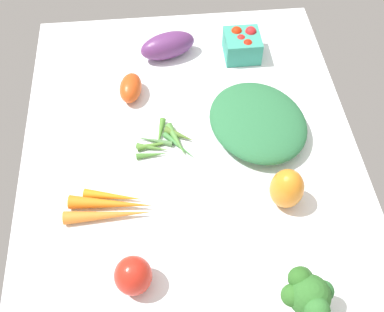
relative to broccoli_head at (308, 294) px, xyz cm
name	(u,v)px	position (x,y,z in cm)	size (l,w,h in cm)	color
tablecloth	(192,164)	(34.70, 16.41, -8.07)	(104.00, 76.00, 2.00)	white
broccoli_head	(308,294)	(0.00, 0.00, 0.00)	(10.00, 9.55, 10.65)	#A5C084
berry_basket	(242,44)	(68.41, -0.09, -3.54)	(9.14, 9.14, 7.54)	teal
bell_pepper_orange	(287,189)	(22.54, -1.64, -2.15)	(6.93, 6.93, 9.83)	orange
bell_pepper_red	(133,276)	(7.47, 29.76, -3.06)	(6.96, 6.96, 8.02)	red
carrot_bunch	(111,207)	(23.85, 34.25, -5.71)	(8.47, 18.45, 2.92)	orange
roma_tomato	(131,88)	(56.26, 29.35, -4.41)	(8.86, 5.32, 5.32)	#D34918
okra_pile	(167,142)	(40.19, 21.53, -6.26)	(12.54, 14.05, 1.98)	#488433
leafy_greens_clump	(258,121)	(42.18, 0.52, -3.91)	(24.85, 21.52, 6.33)	#2B6E41
eggplant	(168,46)	(69.99, 19.36, -3.67)	(14.71, 6.79, 6.79)	#62306B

